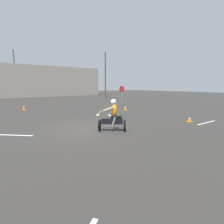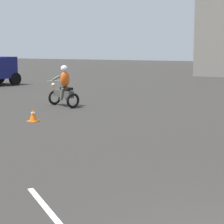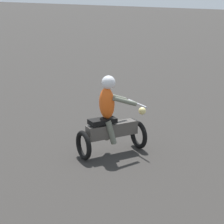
{
  "view_description": "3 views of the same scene",
  "coord_description": "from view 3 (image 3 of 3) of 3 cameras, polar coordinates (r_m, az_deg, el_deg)",
  "views": [
    {
      "loc": [
        -4.17,
        -8.53,
        2.34
      ],
      "look_at": [
        0.95,
        -1.36,
        1.0
      ],
      "focal_mm": 28.0,
      "sensor_mm": 36.0,
      "label": 1
    },
    {
      "loc": [
        0.33,
        -4.78,
        2.48
      ],
      "look_at": [
        -3.79,
        4.5,
        0.9
      ],
      "focal_mm": 70.0,
      "sensor_mm": 36.0,
      "label": 2
    },
    {
      "loc": [
        -1.64,
        15.28,
        3.4
      ],
      "look_at": [
        -8.54,
        10.36,
        0.9
      ],
      "focal_mm": 70.0,
      "sensor_mm": 36.0,
      "label": 3
    }
  ],
  "objects": [
    {
      "name": "motorcycle_rider_background",
      "position": [
        8.88,
        -0.2,
        -1.11
      ],
      "size": [
        1.53,
        1.15,
        1.66
      ],
      "rotation": [
        0.0,
        0.0,
        1.13
      ],
      "color": "black",
      "rests_on": "ground"
    }
  ]
}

